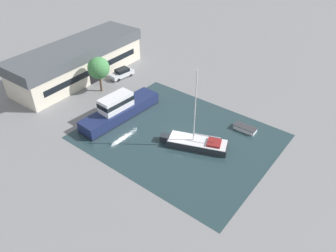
{
  "coord_description": "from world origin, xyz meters",
  "views": [
    {
      "loc": [
        -30.5,
        -21.85,
        29.12
      ],
      "look_at": [
        0.0,
        1.98,
        1.0
      ],
      "focal_mm": 35.0,
      "sensor_mm": 36.0,
      "label": 1
    }
  ],
  "objects_px": {
    "parked_car": "(122,73)",
    "small_dinghy": "(245,128)",
    "warehouse_building": "(78,61)",
    "sailboat_moored": "(196,143)",
    "quay_tree_near_building": "(99,68)",
    "motor_cruiser": "(119,109)"
  },
  "relations": [
    {
      "from": "warehouse_building",
      "to": "motor_cruiser",
      "type": "xyz_separation_m",
      "value": [
        -5.31,
        -15.81,
        -1.75
      ]
    },
    {
      "from": "warehouse_building",
      "to": "parked_car",
      "type": "relative_size",
      "value": 5.39
    },
    {
      "from": "quay_tree_near_building",
      "to": "motor_cruiser",
      "type": "relative_size",
      "value": 0.45
    },
    {
      "from": "sailboat_moored",
      "to": "motor_cruiser",
      "type": "bearing_deg",
      "value": 74.25
    },
    {
      "from": "parked_car",
      "to": "small_dinghy",
      "type": "height_order",
      "value": "parked_car"
    },
    {
      "from": "parked_car",
      "to": "small_dinghy",
      "type": "xyz_separation_m",
      "value": [
        -0.94,
        -26.36,
        -0.5
      ]
    },
    {
      "from": "warehouse_building",
      "to": "quay_tree_near_building",
      "type": "height_order",
      "value": "quay_tree_near_building"
    },
    {
      "from": "parked_car",
      "to": "sailboat_moored",
      "type": "relative_size",
      "value": 0.42
    },
    {
      "from": "small_dinghy",
      "to": "quay_tree_near_building",
      "type": "bearing_deg",
      "value": 100.1
    },
    {
      "from": "parked_car",
      "to": "sailboat_moored",
      "type": "xyz_separation_m",
      "value": [
        -8.52,
        -22.75,
        -0.23
      ]
    },
    {
      "from": "parked_car",
      "to": "warehouse_building",
      "type": "bearing_deg",
      "value": 42.1
    },
    {
      "from": "warehouse_building",
      "to": "small_dinghy",
      "type": "xyz_separation_m",
      "value": [
        3.65,
        -32.91,
        -2.86
      ]
    },
    {
      "from": "warehouse_building",
      "to": "quay_tree_near_building",
      "type": "xyz_separation_m",
      "value": [
        -1.41,
        -7.38,
        1.22
      ]
    },
    {
      "from": "motor_cruiser",
      "to": "small_dinghy",
      "type": "distance_m",
      "value": 19.34
    },
    {
      "from": "warehouse_building",
      "to": "motor_cruiser",
      "type": "height_order",
      "value": "warehouse_building"
    },
    {
      "from": "warehouse_building",
      "to": "sailboat_moored",
      "type": "distance_m",
      "value": 29.68
    },
    {
      "from": "sailboat_moored",
      "to": "small_dinghy",
      "type": "xyz_separation_m",
      "value": [
        7.58,
        -3.61,
        -0.27
      ]
    },
    {
      "from": "quay_tree_near_building",
      "to": "small_dinghy",
      "type": "height_order",
      "value": "quay_tree_near_building"
    },
    {
      "from": "quay_tree_near_building",
      "to": "parked_car",
      "type": "distance_m",
      "value": 7.03
    },
    {
      "from": "sailboat_moored",
      "to": "motor_cruiser",
      "type": "distance_m",
      "value": 13.59
    },
    {
      "from": "warehouse_building",
      "to": "motor_cruiser",
      "type": "distance_m",
      "value": 16.77
    },
    {
      "from": "small_dinghy",
      "to": "parked_car",
      "type": "bearing_deg",
      "value": 86.85
    }
  ]
}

